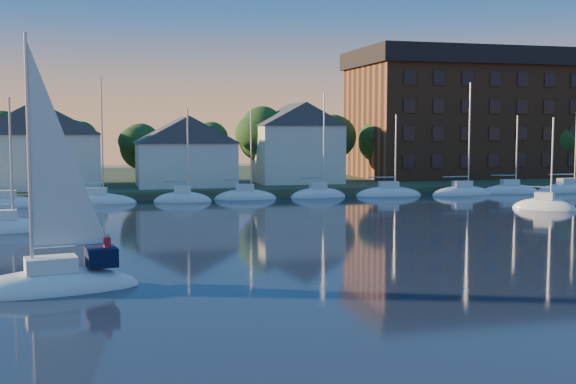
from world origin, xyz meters
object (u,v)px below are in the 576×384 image
object	(u,v)px
clubhouse_centre	(185,150)
drifting_sailboat_left	(3,231)
drifting_sailboat_right	(544,209)
condo_block	(464,113)
hero_sailboat	(55,280)
clubhouse_east	(297,142)
clubhouse_west	(40,144)

from	to	relation	value
clubhouse_centre	drifting_sailboat_left	distance (m)	32.23
clubhouse_centre	drifting_sailboat_right	size ratio (longest dim) A/B	1.18
clubhouse_centre	condo_block	distance (m)	41.05
hero_sailboat	drifting_sailboat_right	xyz separation A→B (m)	(42.95, 24.04, -0.46)
hero_sailboat	clubhouse_east	bearing A→B (deg)	-126.70
clubhouse_east	hero_sailboat	xyz separation A→B (m)	(-26.08, -50.48, -5.44)
clubhouse_west	clubhouse_centre	distance (m)	16.05
drifting_sailboat_left	drifting_sailboat_right	size ratio (longest dim) A/B	1.13
clubhouse_west	hero_sailboat	world-z (taller)	hero_sailboat
drifting_sailboat_left	drifting_sailboat_right	distance (m)	47.74
condo_block	hero_sailboat	distance (m)	77.34
clubhouse_west	clubhouse_east	size ratio (longest dim) A/B	1.30
hero_sailboat	drifting_sailboat_left	size ratio (longest dim) A/B	1.18
condo_block	hero_sailboat	bearing A→B (deg)	-132.71
clubhouse_west	condo_block	xyz separation A→B (m)	(56.00, 6.95, 3.86)
clubhouse_centre	hero_sailboat	world-z (taller)	hero_sailboat
clubhouse_west	clubhouse_centre	size ratio (longest dim) A/B	1.18
clubhouse_west	drifting_sailboat_right	xyz separation A→B (m)	(46.87, -25.44, -5.83)
hero_sailboat	drifting_sailboat_right	bearing A→B (deg)	-160.14
clubhouse_centre	drifting_sailboat_left	world-z (taller)	drifting_sailboat_left
condo_block	drifting_sailboat_right	world-z (taller)	condo_block
drifting_sailboat_right	clubhouse_east	bearing A→B (deg)	168.28
drifting_sailboat_left	hero_sailboat	bearing A→B (deg)	-80.73
drifting_sailboat_left	drifting_sailboat_right	xyz separation A→B (m)	(47.67, 2.59, 0.00)
clubhouse_centre	drifting_sailboat_left	bearing A→B (deg)	-121.85
clubhouse_west	clubhouse_east	bearing A→B (deg)	1.91
clubhouse_east	clubhouse_west	bearing A→B (deg)	-178.09
clubhouse_west	drifting_sailboat_right	world-z (taller)	clubhouse_west
clubhouse_east	clubhouse_centre	bearing A→B (deg)	-171.87
hero_sailboat	drifting_sailboat_right	world-z (taller)	hero_sailboat
clubhouse_west	drifting_sailboat_left	bearing A→B (deg)	-91.63
clubhouse_centre	clubhouse_east	world-z (taller)	clubhouse_east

